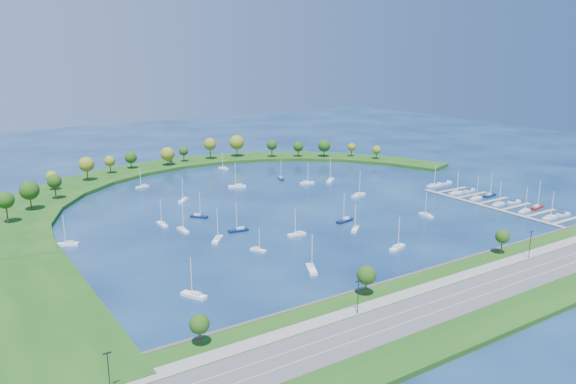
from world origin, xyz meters
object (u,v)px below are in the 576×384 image
moored_boat_4 (238,230)px  moored_boat_20 (258,249)px  docked_boat_10 (433,185)px  moored_boat_15 (397,247)px  moored_boat_21 (237,186)px  dock_system (498,205)px  docked_boat_6 (476,198)px  moored_boat_7 (217,239)px  docked_boat_9 (469,190)px  moored_boat_13 (162,224)px  docked_boat_7 (490,195)px  moored_boat_12 (307,182)px  docked_boat_8 (456,192)px  moored_boat_8 (68,243)px  docked_boat_4 (498,204)px  docked_boat_2 (524,210)px  harbor_tower (171,160)px  docked_boat_11 (444,183)px  moored_boat_17 (183,229)px  docked_boat_3 (537,207)px  moored_boat_10 (311,268)px  moored_boat_3 (281,178)px  moored_boat_11 (142,186)px  moored_boat_9 (345,220)px  moored_boat_18 (297,233)px  docked_boat_0 (550,217)px  moored_boat_0 (426,215)px  moored_boat_19 (355,228)px  moored_boat_1 (224,168)px  moored_boat_6 (330,180)px  moored_boat_16 (194,294)px  moored_boat_5 (199,216)px  docked_boat_1 (563,214)px  docked_boat_5 (514,202)px  moored_boat_2 (184,200)px

moored_boat_4 → moored_boat_20: bearing=86.1°
docked_boat_10 → moored_boat_20: bearing=-160.7°
moored_boat_15 → moored_boat_21: size_ratio=0.90×
dock_system → docked_boat_6: size_ratio=6.98×
moored_boat_7 → docked_boat_9: size_ratio=1.56×
moored_boat_13 → moored_boat_21: (60.07, 43.02, 0.08)m
docked_boat_7 → moored_boat_4: bearing=166.0°
moored_boat_12 → docked_boat_8: docked_boat_8 is taller
moored_boat_8 → moored_boat_20: (59.23, -46.24, -0.07)m
docked_boat_4 → docked_boat_2: bearing=-94.5°
harbor_tower → docked_boat_11: harbor_tower is taller
moored_boat_17 → moored_boat_20: 40.64m
moored_boat_15 → docked_boat_3: docked_boat_3 is taller
moored_boat_10 → docked_boat_11: bearing=140.1°
moored_boat_3 → moored_boat_20: size_ratio=1.26×
dock_system → moored_boat_11: moored_boat_11 is taller
moored_boat_9 → docked_boat_7: bearing=164.1°
moored_boat_13 → moored_boat_9: bearing=-119.8°
docked_boat_2 → docked_boat_3: (10.48, 0.54, 0.05)m
moored_boat_18 → docked_boat_7: docked_boat_7 is taller
moored_boat_13 → moored_boat_12: bearing=-73.7°
moored_boat_11 → docked_boat_10: (136.58, -86.96, 0.05)m
moored_boat_12 → docked_boat_0: size_ratio=0.93×
moored_boat_0 → moored_boat_19: (-40.32, 2.24, -0.00)m
moored_boat_8 → moored_boat_11: size_ratio=1.13×
moored_boat_10 → harbor_tower: bearing=-162.3°
moored_boat_12 → docked_boat_7: docked_boat_7 is taller
moored_boat_1 → docked_boat_8: (74.08, -124.37, 0.05)m
moored_boat_7 → moored_boat_3: bearing=-4.7°
docked_boat_2 → moored_boat_15: bearing=173.6°
moored_boat_8 → moored_boat_18: moored_boat_8 is taller
docked_boat_8 → docked_boat_9: bearing=0.7°
moored_boat_0 → moored_boat_6: (5.78, 79.79, 0.07)m
moored_boat_12 → docked_boat_0: docked_boat_0 is taller
moored_boat_9 → moored_boat_16: (-88.19, -35.36, -0.02)m
moored_boat_5 → docked_boat_3: docked_boat_3 is taller
moored_boat_19 → docked_boat_1: bearing=119.0°
moored_boat_0 → docked_boat_6: docked_boat_6 is taller
harbor_tower → docked_boat_5: 209.14m
moored_boat_17 → docked_boat_1: size_ratio=1.52×
moored_boat_2 → moored_boat_19: 93.55m
moored_boat_17 → moored_boat_7: bearing=18.7°
docked_boat_9 → docked_boat_3: bearing=-98.1°
moored_boat_9 → moored_boat_12: size_ratio=1.10×
moored_boat_11 → docked_boat_2: 198.08m
moored_boat_16 → docked_boat_10: 180.95m
moored_boat_5 → docked_boat_10: bearing=42.5°
moored_boat_11 → moored_boat_10: bearing=83.8°
harbor_tower → moored_boat_17: size_ratio=0.36×
moored_boat_2 → moored_boat_18: bearing=57.1°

